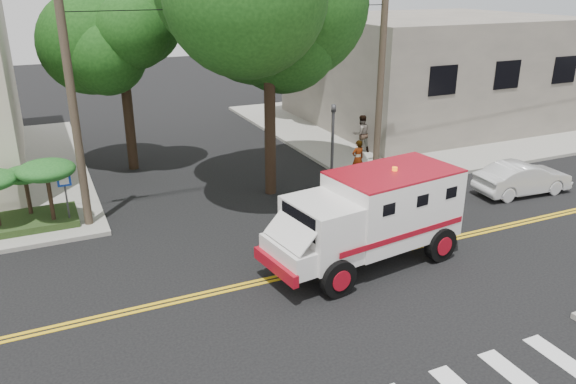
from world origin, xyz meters
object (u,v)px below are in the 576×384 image
armored_truck (372,214)px  pedestrian_b (361,134)px  parked_sedan (523,178)px  pedestrian_a (358,158)px

armored_truck → pedestrian_b: armored_truck is taller
pedestrian_b → armored_truck: bearing=62.4°
armored_truck → parked_sedan: 9.10m
parked_sedan → pedestrian_b: (-3.12, 7.27, 0.42)m
pedestrian_a → pedestrian_b: bearing=-127.0°
pedestrian_a → pedestrian_b: 3.71m
armored_truck → parked_sedan: armored_truck is taller
armored_truck → pedestrian_a: (3.54, 6.61, -0.63)m
armored_truck → pedestrian_b: 11.20m
pedestrian_a → parked_sedan: bearing=137.7°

